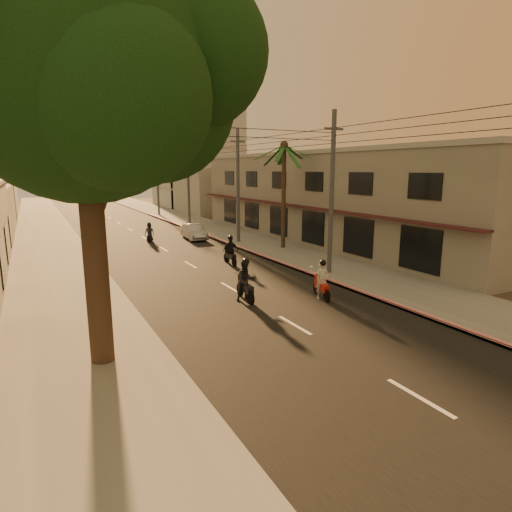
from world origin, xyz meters
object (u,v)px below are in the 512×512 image
object	(u,v)px
scooter_red	(322,281)
scooter_far_a	(149,233)
parked_car	(194,232)
broadleaf_tree	(96,73)
scooter_mid_a	(246,282)
scooter_mid_b	(230,252)
palm_tree	(284,151)

from	to	relation	value
scooter_red	scooter_far_a	world-z (taller)	scooter_red
parked_car	broadleaf_tree	bearing A→B (deg)	-112.28
scooter_red	broadleaf_tree	bearing A→B (deg)	-152.94
scooter_far_a	scooter_mid_a	bearing A→B (deg)	-71.67
scooter_mid_b	palm_tree	bearing A→B (deg)	30.43
scooter_mid_b	scooter_far_a	bearing A→B (deg)	103.75
palm_tree	broadleaf_tree	bearing A→B (deg)	-136.52
palm_tree	scooter_far_a	distance (m)	12.98
scooter_red	parked_car	xyz separation A→B (m)	(0.59, 19.01, -0.17)
scooter_mid_a	scooter_mid_b	xyz separation A→B (m)	(2.49, 7.16, -0.06)
broadleaf_tree	parked_car	distance (m)	24.85
scooter_red	scooter_mid_b	world-z (taller)	scooter_mid_b
scooter_far_a	parked_car	distance (m)	3.71
scooter_mid_b	parked_car	distance (m)	10.61
scooter_mid_a	parked_car	world-z (taller)	scooter_mid_a
broadleaf_tree	scooter_far_a	size ratio (longest dim) A/B	7.37
parked_car	scooter_far_a	bearing A→B (deg)	175.33
palm_tree	scooter_red	xyz separation A→B (m)	(-4.97, -11.61, -6.33)
broadleaf_tree	scooter_mid_a	bearing A→B (deg)	29.31
palm_tree	scooter_far_a	world-z (taller)	palm_tree
broadleaf_tree	scooter_mid_b	distance (m)	15.88
palm_tree	parked_car	distance (m)	10.78
broadleaf_tree	scooter_far_a	distance (m)	24.02
scooter_mid_b	parked_car	size ratio (longest dim) A/B	0.47
palm_tree	scooter_far_a	bearing A→B (deg)	135.47
scooter_mid_a	scooter_mid_b	size ratio (longest dim) A/B	1.06
palm_tree	scooter_mid_a	bearing A→B (deg)	-128.71
scooter_far_a	scooter_mid_b	bearing A→B (deg)	-59.29
broadleaf_tree	scooter_far_a	xyz separation A→B (m)	(6.56, 21.78, -7.73)
broadleaf_tree	scooter_red	distance (m)	12.52
scooter_red	scooter_mid_a	size ratio (longest dim) A/B	0.91
palm_tree	parked_car	size ratio (longest dim) A/B	2.03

